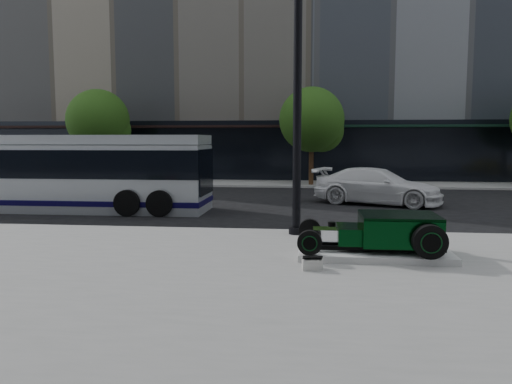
# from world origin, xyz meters

# --- Properties ---
(ground) EXTENTS (120.00, 120.00, 0.00)m
(ground) POSITION_xyz_m (0.00, 0.00, 0.00)
(ground) COLOR black
(ground) RESTS_ON ground
(sidewalk_near) EXTENTS (70.00, 17.00, 0.12)m
(sidewalk_near) POSITION_xyz_m (0.00, -10.50, 0.06)
(sidewalk_near) COLOR gray
(sidewalk_near) RESTS_ON ground
(sidewalk_far) EXTENTS (70.00, 4.00, 0.12)m
(sidewalk_far) POSITION_xyz_m (0.00, 14.00, 0.06)
(sidewalk_far) COLOR gray
(sidewalk_far) RESTS_ON ground
(street_trees) EXTENTS (29.80, 3.80, 5.70)m
(street_trees) POSITION_xyz_m (1.15, 13.07, 3.77)
(street_trees) COLOR black
(street_trees) RESTS_ON sidewalk_far
(display_plinth) EXTENTS (3.40, 1.80, 0.15)m
(display_plinth) POSITION_xyz_m (2.43, -5.09, 0.20)
(display_plinth) COLOR silver
(display_plinth) RESTS_ON sidewalk_near
(hot_rod) EXTENTS (3.22, 2.00, 0.81)m
(hot_rod) POSITION_xyz_m (2.76, -5.09, 0.70)
(hot_rod) COLOR black
(hot_rod) RESTS_ON display_plinth
(info_plaque) EXTENTS (0.43, 0.34, 0.31)m
(info_plaque) POSITION_xyz_m (1.04, -6.51, 0.24)
(info_plaque) COLOR silver
(info_plaque) RESTS_ON sidewalk_near
(lamppost) EXTENTS (0.42, 0.42, 7.68)m
(lamppost) POSITION_xyz_m (0.60, -2.69, 3.67)
(lamppost) COLOR black
(lamppost) RESTS_ON sidewalk_near
(transit_bus) EXTENTS (12.12, 2.88, 2.92)m
(transit_bus) POSITION_xyz_m (-8.96, 1.98, 1.49)
(transit_bus) COLOR silver
(transit_bus) RESTS_ON ground
(white_sedan) EXTENTS (5.77, 3.90, 1.55)m
(white_sedan) POSITION_xyz_m (3.82, 5.10, 0.78)
(white_sedan) COLOR white
(white_sedan) RESTS_ON ground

